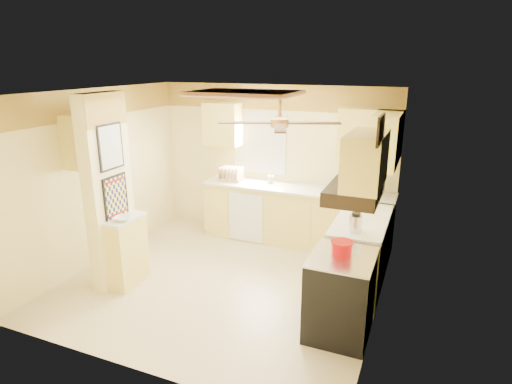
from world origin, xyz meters
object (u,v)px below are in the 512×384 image
at_px(bowl, 122,219).
at_px(stove, 340,295).
at_px(dutch_oven, 342,248).
at_px(kettle, 356,223).
at_px(microwave, 356,186).

bearing_deg(bowl, stove, 1.96).
xyz_separation_m(dutch_oven, kettle, (0.03, 0.63, 0.06)).
height_order(stove, kettle, kettle).
xyz_separation_m(stove, microwave, (-0.25, 2.14, 0.62)).
height_order(bowl, dutch_oven, dutch_oven).
height_order(microwave, dutch_oven, microwave).
height_order(microwave, kettle, microwave).
distance_m(microwave, kettle, 1.51).
bearing_deg(kettle, bowl, -165.02).
bearing_deg(stove, bowl, -178.04).
distance_m(stove, dutch_oven, 0.53).
relative_size(stove, dutch_oven, 3.91).
bearing_deg(bowl, kettle, 14.98).
bearing_deg(microwave, stove, 94.21).
bearing_deg(microwave, dutch_oven, 93.73).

